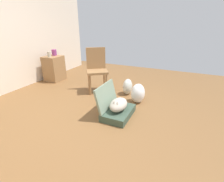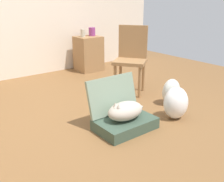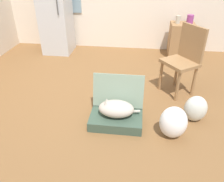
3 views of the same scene
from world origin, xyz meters
TOP-DOWN VIEW (x-y plane):
  - ground_plane at (0.00, 0.00)m, footprint 7.68×7.68m
  - suitcase_base at (0.29, -0.57)m, footprint 0.66×0.44m
  - suitcase_lid at (0.29, -0.34)m, footprint 0.66×0.15m
  - cat at (0.29, -0.57)m, footprint 0.52×0.28m
  - plastic_bag_white at (0.97, -0.72)m, footprint 0.32×0.28m
  - plastic_bag_clear at (1.28, -0.38)m, footprint 0.29×0.21m
  - refrigerator at (-1.24, 1.80)m, footprint 0.58×0.63m
  - side_table at (1.37, 1.85)m, footprint 0.47×0.43m
  - vase_tall at (1.25, 1.85)m, footprint 0.09×0.09m
  - vase_short at (1.49, 1.88)m, footprint 0.13×0.13m
  - chair at (1.19, 0.36)m, footprint 0.60×0.62m

SIDE VIEW (x-z plane):
  - ground_plane at x=0.00m, z-range 0.00..0.00m
  - suitcase_base at x=0.29m, z-range 0.00..0.13m
  - plastic_bag_clear at x=1.28m, z-range 0.00..0.36m
  - plastic_bag_white at x=0.97m, z-range 0.00..0.40m
  - cat at x=0.29m, z-range 0.12..0.34m
  - side_table at x=1.37m, z-range 0.00..0.68m
  - suitcase_lid at x=0.29m, z-range 0.13..0.56m
  - chair at x=1.19m, z-range 0.05..1.07m
  - vase_tall at x=1.25m, z-range 0.68..0.83m
  - vase_short at x=1.49m, z-range 0.68..0.85m
  - refrigerator at x=-1.24m, z-range 0.00..1.89m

